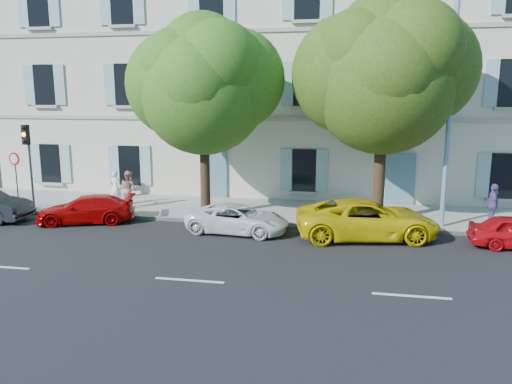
% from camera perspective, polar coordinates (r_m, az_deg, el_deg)
% --- Properties ---
extents(ground, '(90.00, 90.00, 0.00)m').
position_cam_1_polar(ground, '(17.96, -3.61, -5.51)').
color(ground, black).
extents(sidewalk, '(36.00, 4.50, 0.15)m').
position_cam_1_polar(sidewalk, '(22.13, -0.78, -2.09)').
color(sidewalk, '#A09E96').
rests_on(sidewalk, ground).
extents(kerb, '(36.00, 0.16, 0.16)m').
position_cam_1_polar(kerb, '(20.07, -2.01, -3.47)').
color(kerb, '#9E998E').
rests_on(kerb, ground).
extents(building, '(28.00, 7.00, 12.00)m').
position_cam_1_polar(building, '(27.22, 1.66, 12.94)').
color(building, beige).
rests_on(building, ground).
extents(car_red_coupe, '(4.14, 2.68, 1.12)m').
position_cam_1_polar(car_red_coupe, '(21.32, -18.85, -1.88)').
color(car_red_coupe, '#9E0404').
rests_on(car_red_coupe, ground).
extents(car_white_coupe, '(3.98, 2.10, 1.07)m').
position_cam_1_polar(car_white_coupe, '(18.76, -2.12, -3.08)').
color(car_white_coupe, white).
rests_on(car_white_coupe, ground).
extents(car_yellow_supercar, '(5.41, 3.19, 1.41)m').
position_cam_1_polar(car_yellow_supercar, '(18.43, 12.58, -3.05)').
color(car_yellow_supercar, '#DCBD09').
rests_on(car_yellow_supercar, ground).
extents(tree_left, '(5.10, 5.10, 7.91)m').
position_cam_1_polar(tree_left, '(20.40, -6.03, 11.37)').
color(tree_left, '#3A2819').
rests_on(tree_left, sidewalk).
extents(tree_right, '(5.48, 5.48, 8.45)m').
position_cam_1_polar(tree_right, '(19.88, 14.39, 12.03)').
color(tree_right, '#3A2819').
rests_on(tree_right, sidewalk).
extents(traffic_light, '(0.33, 0.42, 3.68)m').
position_cam_1_polar(traffic_light, '(24.12, -24.66, 4.59)').
color(traffic_light, '#383A3D').
rests_on(traffic_light, sidewalk).
extents(road_sign, '(0.57, 0.14, 2.47)m').
position_cam_1_polar(road_sign, '(24.48, -25.81, 2.50)').
color(road_sign, '#383A3D').
rests_on(road_sign, sidewalk).
extents(street_lamp, '(0.29, 1.88, 8.85)m').
position_cam_1_polar(street_lamp, '(19.69, 21.48, 10.45)').
color(street_lamp, '#7293BF').
rests_on(street_lamp, sidewalk).
extents(pedestrian_a, '(0.59, 0.40, 1.58)m').
position_cam_1_polar(pedestrian_a, '(23.52, -15.74, 0.43)').
color(pedestrian_a, white).
rests_on(pedestrian_a, sidewalk).
extents(pedestrian_b, '(1.02, 0.96, 1.66)m').
position_cam_1_polar(pedestrian_b, '(22.92, -14.31, 0.33)').
color(pedestrian_b, tan).
rests_on(pedestrian_b, sidewalk).
extents(pedestrian_c, '(0.50, 1.00, 1.65)m').
position_cam_1_polar(pedestrian_c, '(21.10, 25.47, -1.35)').
color(pedestrian_c, '#5A4A88').
rests_on(pedestrian_c, sidewalk).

